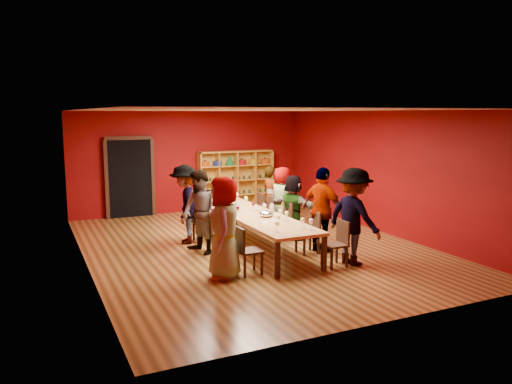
% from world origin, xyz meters
% --- Properties ---
extents(room_shell, '(7.10, 9.10, 3.04)m').
position_xyz_m(room_shell, '(0.00, 0.00, 1.50)').
color(room_shell, brown).
rests_on(room_shell, ground).
extents(tasting_table, '(1.10, 4.50, 0.75)m').
position_xyz_m(tasting_table, '(0.00, 0.00, 0.70)').
color(tasting_table, tan).
rests_on(tasting_table, ground).
extents(doorway, '(1.40, 0.17, 2.30)m').
position_xyz_m(doorway, '(-1.80, 4.43, 1.12)').
color(doorway, black).
rests_on(doorway, ground).
extents(shelving_unit, '(2.40, 0.40, 1.80)m').
position_xyz_m(shelving_unit, '(1.40, 4.32, 0.98)').
color(shelving_unit, '#C4892C').
rests_on(shelving_unit, ground).
extents(chair_person_left_0, '(0.42, 0.42, 0.89)m').
position_xyz_m(chair_person_left_0, '(-0.91, -1.71, 0.50)').
color(chair_person_left_0, black).
rests_on(chair_person_left_0, ground).
extents(person_left_0, '(0.79, 1.02, 1.84)m').
position_xyz_m(person_left_0, '(-1.32, -1.71, 0.92)').
color(person_left_0, '#527CAA').
rests_on(person_left_0, ground).
extents(chair_person_left_2, '(0.42, 0.42, 0.89)m').
position_xyz_m(chair_person_left_2, '(-0.91, -0.03, 0.50)').
color(chair_person_left_2, black).
rests_on(chair_person_left_2, ground).
extents(person_left_2, '(0.68, 0.96, 1.78)m').
position_xyz_m(person_left_2, '(-1.21, -0.03, 0.89)').
color(person_left_2, '#506BA5').
rests_on(person_left_2, ground).
extents(chair_person_left_3, '(0.42, 0.42, 0.89)m').
position_xyz_m(chair_person_left_3, '(-0.91, 0.93, 0.50)').
color(chair_person_left_3, black).
rests_on(chair_person_left_3, ground).
extents(person_left_3, '(0.82, 1.25, 1.80)m').
position_xyz_m(person_left_3, '(-1.25, 0.93, 0.90)').
color(person_left_3, pink).
rests_on(person_left_3, ground).
extents(chair_person_right_0, '(0.42, 0.42, 0.89)m').
position_xyz_m(chair_person_right_0, '(0.91, -2.00, 0.50)').
color(chair_person_right_0, black).
rests_on(chair_person_right_0, ground).
extents(person_right_0, '(0.76, 1.31, 1.90)m').
position_xyz_m(person_right_0, '(1.26, -2.00, 0.95)').
color(person_right_0, '#4C4B51').
rests_on(person_right_0, ground).
extents(chair_person_right_1, '(0.42, 0.42, 0.89)m').
position_xyz_m(chair_person_right_1, '(0.91, -0.99, 0.50)').
color(chair_person_right_1, black).
rests_on(chair_person_right_1, ground).
extents(person_right_1, '(0.80, 1.16, 1.81)m').
position_xyz_m(person_right_1, '(1.19, -0.99, 0.91)').
color(person_right_1, silver).
rests_on(person_right_1, ground).
extents(chair_person_right_2, '(0.42, 0.42, 0.89)m').
position_xyz_m(chair_person_right_2, '(0.91, 0.22, 0.50)').
color(chair_person_right_2, black).
rests_on(chair_person_right_2, ground).
extents(person_right_2, '(0.93, 1.46, 1.52)m').
position_xyz_m(person_right_2, '(1.15, 0.22, 0.76)').
color(person_right_2, '#617EC7').
rests_on(person_right_2, ground).
extents(chair_person_right_3, '(0.42, 0.42, 0.89)m').
position_xyz_m(chair_person_right_3, '(0.91, 1.12, 0.50)').
color(chair_person_right_3, black).
rests_on(chair_person_right_3, ground).
extents(person_right_3, '(0.64, 0.88, 1.61)m').
position_xyz_m(person_right_3, '(1.34, 1.12, 0.80)').
color(person_right_3, '#C08188').
rests_on(person_right_3, ground).
extents(chair_person_right_4, '(0.42, 0.42, 0.89)m').
position_xyz_m(chair_person_right_4, '(0.91, 1.70, 0.50)').
color(chair_person_right_4, black).
rests_on(chair_person_right_4, ground).
extents(person_right_4, '(0.50, 0.63, 1.58)m').
position_xyz_m(person_right_4, '(1.30, 1.70, 0.79)').
color(person_right_4, '#49494E').
rests_on(person_right_4, ground).
extents(wine_glass_0, '(0.09, 0.09, 0.22)m').
position_xyz_m(wine_glass_0, '(0.30, 0.06, 0.91)').
color(wine_glass_0, silver).
rests_on(wine_glass_0, tasting_table).
extents(wine_glass_1, '(0.08, 0.08, 0.21)m').
position_xyz_m(wine_glass_1, '(0.32, -1.01, 0.90)').
color(wine_glass_1, silver).
rests_on(wine_glass_1, tasting_table).
extents(wine_glass_2, '(0.08, 0.08, 0.19)m').
position_xyz_m(wine_glass_2, '(0.35, 1.70, 0.89)').
color(wine_glass_2, silver).
rests_on(wine_glass_2, tasting_table).
extents(wine_glass_3, '(0.09, 0.09, 0.22)m').
position_xyz_m(wine_glass_3, '(0.26, -0.09, 0.91)').
color(wine_glass_3, silver).
rests_on(wine_glass_3, tasting_table).
extents(wine_glass_4, '(0.08, 0.08, 0.19)m').
position_xyz_m(wine_glass_4, '(-0.32, 0.08, 0.89)').
color(wine_glass_4, silver).
rests_on(wine_glass_4, tasting_table).
extents(wine_glass_5, '(0.09, 0.09, 0.21)m').
position_xyz_m(wine_glass_5, '(0.26, -1.74, 0.91)').
color(wine_glass_5, silver).
rests_on(wine_glass_5, tasting_table).
extents(wine_glass_6, '(0.09, 0.09, 0.22)m').
position_xyz_m(wine_glass_6, '(0.27, 0.95, 0.91)').
color(wine_glass_6, silver).
rests_on(wine_glass_6, tasting_table).
extents(wine_glass_7, '(0.08, 0.08, 0.20)m').
position_xyz_m(wine_glass_7, '(0.30, 1.87, 0.89)').
color(wine_glass_7, silver).
rests_on(wine_glass_7, tasting_table).
extents(wine_glass_8, '(0.09, 0.09, 0.22)m').
position_xyz_m(wine_glass_8, '(0.36, -1.90, 0.91)').
color(wine_glass_8, silver).
rests_on(wine_glass_8, tasting_table).
extents(wine_glass_9, '(0.08, 0.08, 0.19)m').
position_xyz_m(wine_glass_9, '(-0.38, 1.01, 0.89)').
color(wine_glass_9, silver).
rests_on(wine_glass_9, tasting_table).
extents(wine_glass_10, '(0.08, 0.08, 0.21)m').
position_xyz_m(wine_glass_10, '(-0.30, 1.92, 0.90)').
color(wine_glass_10, silver).
rests_on(wine_glass_10, tasting_table).
extents(wine_glass_11, '(0.09, 0.09, 0.22)m').
position_xyz_m(wine_glass_11, '(0.27, -0.82, 0.91)').
color(wine_glass_11, silver).
rests_on(wine_glass_11, tasting_table).
extents(wine_glass_12, '(0.09, 0.09, 0.22)m').
position_xyz_m(wine_glass_12, '(-0.10, 1.25, 0.91)').
color(wine_glass_12, silver).
rests_on(wine_glass_12, tasting_table).
extents(wine_glass_13, '(0.08, 0.08, 0.19)m').
position_xyz_m(wine_glass_13, '(-0.38, 1.79, 0.89)').
color(wine_glass_13, silver).
rests_on(wine_glass_13, tasting_table).
extents(wine_glass_14, '(0.08, 0.08, 0.21)m').
position_xyz_m(wine_glass_14, '(-0.10, -0.49, 0.90)').
color(wine_glass_14, silver).
rests_on(wine_glass_14, tasting_table).
extents(wine_glass_15, '(0.09, 0.09, 0.22)m').
position_xyz_m(wine_glass_15, '(-0.38, -0.08, 0.91)').
color(wine_glass_15, silver).
rests_on(wine_glass_15, tasting_table).
extents(wine_glass_16, '(0.09, 0.09, 0.21)m').
position_xyz_m(wine_glass_16, '(-0.28, 0.73, 0.90)').
color(wine_glass_16, silver).
rests_on(wine_glass_16, tasting_table).
extents(wine_glass_17, '(0.08, 0.08, 0.20)m').
position_xyz_m(wine_glass_17, '(0.00, -1.27, 0.90)').
color(wine_glass_17, silver).
rests_on(wine_glass_17, tasting_table).
extents(wine_glass_18, '(0.08, 0.08, 0.20)m').
position_xyz_m(wine_glass_18, '(-0.29, -1.77, 0.90)').
color(wine_glass_18, silver).
rests_on(wine_glass_18, tasting_table).
extents(wine_glass_19, '(0.08, 0.08, 0.20)m').
position_xyz_m(wine_glass_19, '(0.14, 0.26, 0.90)').
color(wine_glass_19, silver).
rests_on(wine_glass_19, tasting_table).
extents(spittoon_bowl, '(0.28, 0.28, 0.15)m').
position_xyz_m(spittoon_bowl, '(0.11, -0.46, 0.82)').
color(spittoon_bowl, silver).
rests_on(spittoon_bowl, tasting_table).
extents(carafe_a, '(0.12, 0.12, 0.25)m').
position_xyz_m(carafe_a, '(-0.22, 0.32, 0.86)').
color(carafe_a, silver).
rests_on(carafe_a, tasting_table).
extents(carafe_b, '(0.13, 0.13, 0.28)m').
position_xyz_m(carafe_b, '(0.26, -0.45, 0.88)').
color(carafe_b, silver).
rests_on(carafe_b, tasting_table).
extents(wine_bottle, '(0.08, 0.08, 0.27)m').
position_xyz_m(wine_bottle, '(0.24, 1.71, 0.85)').
color(wine_bottle, '#153A19').
rests_on(wine_bottle, tasting_table).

